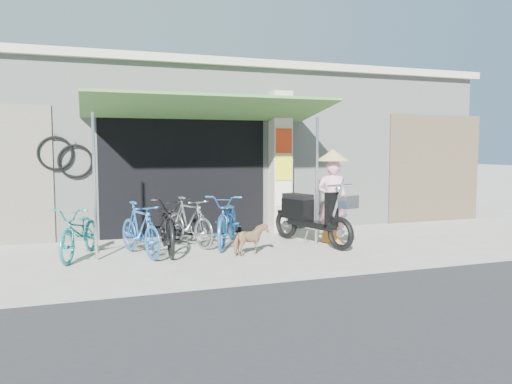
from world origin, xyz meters
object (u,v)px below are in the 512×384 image
object	(u,v)px
bike_black	(168,224)
nun	(332,196)
street_dog	(251,240)
moped	(310,216)
bike_silver	(189,221)
bike_teal	(80,232)
bike_blue	(140,229)
bike_navy	(228,219)

from	to	relation	value
bike_black	nun	bearing A→B (deg)	1.18
street_dog	moped	size ratio (longest dim) A/B	0.31
bike_silver	moped	xyz separation A→B (m)	(2.18, -0.57, 0.08)
bike_black	moped	bearing A→B (deg)	0.08
bike_teal	bike_black	distance (m)	1.44
nun	bike_teal	bearing A→B (deg)	34.54
bike_black	bike_silver	xyz separation A→B (m)	(0.46, 0.43, -0.04)
nun	bike_black	bearing A→B (deg)	33.99
bike_blue	moped	distance (m)	3.13
bike_black	bike_teal	bearing A→B (deg)	-177.08
moped	bike_black	bearing A→B (deg)	159.07
bike_navy	moped	size ratio (longest dim) A/B	0.92
street_dog	nun	distance (m)	2.05
bike_teal	bike_black	size ratio (longest dim) A/B	0.88
moped	nun	size ratio (longest dim) A/B	1.13
bike_navy	street_dog	world-z (taller)	bike_navy
bike_teal	bike_blue	size ratio (longest dim) A/B	1.09
bike_teal	street_dog	xyz separation A→B (m)	(2.70, -0.75, -0.17)
bike_black	street_dog	bearing A→B (deg)	-27.18
bike_black	bike_navy	bearing A→B (deg)	14.00
bike_navy	nun	bearing A→B (deg)	15.11
bike_teal	moped	distance (m)	4.08
bike_black	bike_navy	xyz separation A→B (m)	(1.14, 0.22, -0.01)
bike_silver	nun	bearing A→B (deg)	-33.02
bike_blue	bike_navy	distance (m)	1.68
nun	moped	bearing A→B (deg)	39.99
bike_teal	bike_black	world-z (taller)	bike_black
bike_blue	bike_silver	xyz separation A→B (m)	(0.95, 0.60, 0.00)
bike_silver	nun	size ratio (longest dim) A/B	0.85
bike_blue	nun	bearing A→B (deg)	-16.77
bike_teal	bike_blue	xyz separation A→B (m)	(0.95, -0.18, 0.02)
bike_black	bike_silver	bearing A→B (deg)	46.05
street_dog	moped	distance (m)	1.52
bike_blue	bike_silver	world-z (taller)	bike_silver
bike_silver	street_dog	xyz separation A→B (m)	(0.81, -1.17, -0.19)
street_dog	bike_blue	bearing A→B (deg)	51.98
bike_teal	nun	xyz separation A→B (m)	(4.56, -0.11, 0.45)
bike_navy	moped	xyz separation A→B (m)	(1.50, -0.36, 0.05)
bike_navy	street_dog	xyz separation A→B (m)	(0.12, -0.96, -0.22)
bike_teal	street_dog	size ratio (longest dim) A/B	2.61
street_dog	moped	world-z (taller)	moped
bike_teal	bike_blue	distance (m)	0.96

